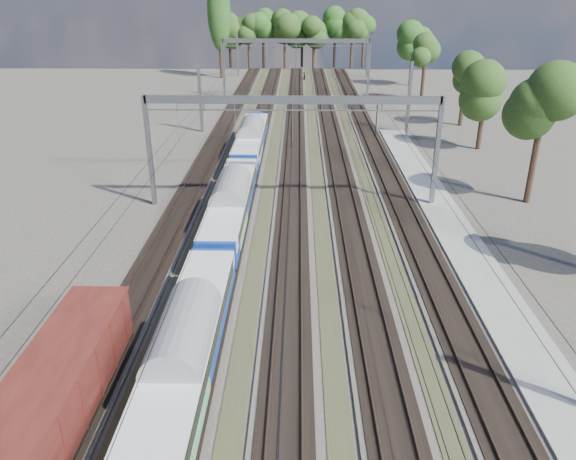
{
  "coord_description": "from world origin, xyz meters",
  "views": [
    {
      "loc": [
        0.47,
        -13.55,
        16.97
      ],
      "look_at": [
        -0.14,
        18.51,
        2.8
      ],
      "focal_mm": 35.0,
      "sensor_mm": 36.0,
      "label": 1
    }
  ],
  "objects_px": {
    "worker": "(304,76)",
    "signal_near": "(291,117)",
    "emu_train": "(231,200)",
    "signal_far": "(377,111)",
    "freight_boxcar": "(50,406)"
  },
  "relations": [
    {
      "from": "emu_train",
      "to": "signal_far",
      "type": "height_order",
      "value": "signal_far"
    },
    {
      "from": "worker",
      "to": "emu_train",
      "type": "bearing_deg",
      "value": 152.73
    },
    {
      "from": "signal_far",
      "to": "emu_train",
      "type": "bearing_deg",
      "value": -108.75
    },
    {
      "from": "freight_boxcar",
      "to": "signal_near",
      "type": "distance_m",
      "value": 44.86
    },
    {
      "from": "worker",
      "to": "freight_boxcar",
      "type": "bearing_deg",
      "value": 151.11
    },
    {
      "from": "freight_boxcar",
      "to": "signal_far",
      "type": "height_order",
      "value": "signal_far"
    },
    {
      "from": "freight_boxcar",
      "to": "signal_near",
      "type": "bearing_deg",
      "value": 78.81
    },
    {
      "from": "freight_boxcar",
      "to": "worker",
      "type": "relative_size",
      "value": 7.81
    },
    {
      "from": "worker",
      "to": "signal_near",
      "type": "bearing_deg",
      "value": 155.5
    },
    {
      "from": "worker",
      "to": "signal_near",
      "type": "xyz_separation_m",
      "value": [
        -1.81,
        -47.05,
        2.73
      ]
    },
    {
      "from": "signal_near",
      "to": "signal_far",
      "type": "xyz_separation_m",
      "value": [
        9.94,
        4.87,
        -0.3
      ]
    },
    {
      "from": "signal_far",
      "to": "worker",
      "type": "bearing_deg",
      "value": 109.9
    },
    {
      "from": "signal_near",
      "to": "signal_far",
      "type": "height_order",
      "value": "signal_near"
    },
    {
      "from": "emu_train",
      "to": "freight_boxcar",
      "type": "relative_size",
      "value": 4.18
    },
    {
      "from": "signal_near",
      "to": "signal_far",
      "type": "relative_size",
      "value": 1.09
    }
  ]
}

